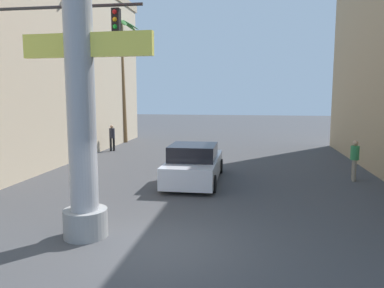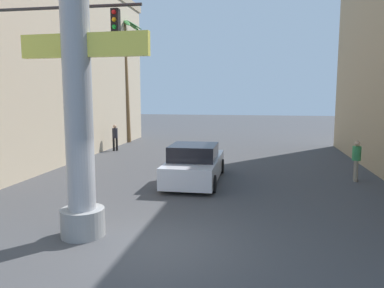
{
  "view_description": "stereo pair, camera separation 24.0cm",
  "coord_description": "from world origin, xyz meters",
  "px_view_note": "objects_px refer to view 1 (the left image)",
  "views": [
    {
      "loc": [
        2.11,
        -8.08,
        3.55
      ],
      "look_at": [
        0.0,
        5.44,
        1.72
      ],
      "focal_mm": 35.0,
      "sensor_mm": 36.0,
      "label": 1
    },
    {
      "loc": [
        2.35,
        -8.04,
        3.55
      ],
      "look_at": [
        0.0,
        5.44,
        1.72
      ],
      "focal_mm": 35.0,
      "sensor_mm": 36.0,
      "label": 2
    }
  ],
  "objects_px": {
    "traffic_light_mast": "(26,64)",
    "pedestrian_mid_right": "(355,157)",
    "car_lead": "(194,165)",
    "palm_tree_far_left": "(122,73)",
    "palm_tree_mid_left": "(73,58)",
    "neon_sign_pole": "(79,40)",
    "pedestrian_far_left": "(112,136)"
  },
  "relations": [
    {
      "from": "palm_tree_far_left",
      "to": "pedestrian_mid_right",
      "type": "bearing_deg",
      "value": -37.51
    },
    {
      "from": "palm_tree_far_left",
      "to": "palm_tree_mid_left",
      "type": "relative_size",
      "value": 0.98
    },
    {
      "from": "neon_sign_pole",
      "to": "pedestrian_mid_right",
      "type": "distance_m",
      "value": 11.78
    },
    {
      "from": "car_lead",
      "to": "palm_tree_far_left",
      "type": "relative_size",
      "value": 0.55
    },
    {
      "from": "traffic_light_mast",
      "to": "pedestrian_mid_right",
      "type": "relative_size",
      "value": 3.83
    },
    {
      "from": "car_lead",
      "to": "palm_tree_far_left",
      "type": "bearing_deg",
      "value": 121.36
    },
    {
      "from": "palm_tree_mid_left",
      "to": "pedestrian_mid_right",
      "type": "bearing_deg",
      "value": -12.31
    },
    {
      "from": "pedestrian_far_left",
      "to": "neon_sign_pole",
      "type": "bearing_deg",
      "value": -71.76
    },
    {
      "from": "palm_tree_far_left",
      "to": "pedestrian_far_left",
      "type": "bearing_deg",
      "value": -80.46
    },
    {
      "from": "traffic_light_mast",
      "to": "pedestrian_mid_right",
      "type": "height_order",
      "value": "traffic_light_mast"
    },
    {
      "from": "car_lead",
      "to": "pedestrian_far_left",
      "type": "relative_size",
      "value": 2.96
    },
    {
      "from": "palm_tree_mid_left",
      "to": "pedestrian_mid_right",
      "type": "height_order",
      "value": "palm_tree_mid_left"
    },
    {
      "from": "car_lead",
      "to": "palm_tree_mid_left",
      "type": "distance_m",
      "value": 9.49
    },
    {
      "from": "neon_sign_pole",
      "to": "pedestrian_mid_right",
      "type": "xyz_separation_m",
      "value": [
        8.28,
        7.45,
        -3.83
      ]
    },
    {
      "from": "pedestrian_mid_right",
      "to": "palm_tree_far_left",
      "type": "bearing_deg",
      "value": 142.49
    },
    {
      "from": "car_lead",
      "to": "palm_tree_far_left",
      "type": "distance_m",
      "value": 14.14
    },
    {
      "from": "car_lead",
      "to": "pedestrian_mid_right",
      "type": "height_order",
      "value": "pedestrian_mid_right"
    },
    {
      "from": "car_lead",
      "to": "traffic_light_mast",
      "type": "bearing_deg",
      "value": -147.18
    },
    {
      "from": "palm_tree_mid_left",
      "to": "pedestrian_far_left",
      "type": "distance_m",
      "value": 5.62
    },
    {
      "from": "neon_sign_pole",
      "to": "palm_tree_far_left",
      "type": "relative_size",
      "value": 1.11
    },
    {
      "from": "neon_sign_pole",
      "to": "car_lead",
      "type": "bearing_deg",
      "value": 74.07
    },
    {
      "from": "pedestrian_far_left",
      "to": "traffic_light_mast",
      "type": "bearing_deg",
      "value": -83.48
    },
    {
      "from": "palm_tree_mid_left",
      "to": "pedestrian_mid_right",
      "type": "distance_m",
      "value": 14.61
    },
    {
      "from": "traffic_light_mast",
      "to": "pedestrian_far_left",
      "type": "bearing_deg",
      "value": 96.52
    },
    {
      "from": "palm_tree_mid_left",
      "to": "pedestrian_far_left",
      "type": "height_order",
      "value": "palm_tree_mid_left"
    },
    {
      "from": "neon_sign_pole",
      "to": "palm_tree_far_left",
      "type": "height_order",
      "value": "neon_sign_pole"
    },
    {
      "from": "neon_sign_pole",
      "to": "pedestrian_mid_right",
      "type": "bearing_deg",
      "value": 41.99
    },
    {
      "from": "neon_sign_pole",
      "to": "palm_tree_mid_left",
      "type": "height_order",
      "value": "neon_sign_pole"
    },
    {
      "from": "palm_tree_far_left",
      "to": "pedestrian_far_left",
      "type": "height_order",
      "value": "palm_tree_far_left"
    },
    {
      "from": "traffic_light_mast",
      "to": "car_lead",
      "type": "bearing_deg",
      "value": 32.82
    },
    {
      "from": "palm_tree_far_left",
      "to": "palm_tree_mid_left",
      "type": "xyz_separation_m",
      "value": [
        -0.11,
        -7.38,
        0.41
      ]
    },
    {
      "from": "traffic_light_mast",
      "to": "pedestrian_mid_right",
      "type": "xyz_separation_m",
      "value": [
        11.57,
        4.43,
        -3.54
      ]
    }
  ]
}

